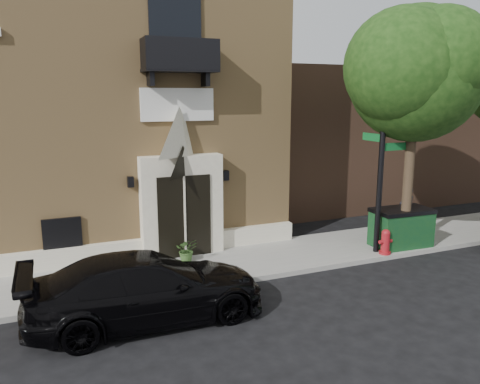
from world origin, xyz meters
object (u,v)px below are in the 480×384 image
object	(u,v)px
black_sedan	(147,288)
pedestrian_near	(406,210)
fire_hydrant	(385,242)
street_sign	(382,150)
dumpster	(401,227)

from	to	relation	value
black_sedan	pedestrian_near	size ratio (longest dim) A/B	3.06
pedestrian_near	fire_hydrant	bearing A→B (deg)	33.02
fire_hydrant	black_sedan	bearing A→B (deg)	-170.77
street_sign	dumpster	distance (m)	2.92
fire_hydrant	pedestrian_near	bearing A→B (deg)	35.02
black_sedan	fire_hydrant	world-z (taller)	black_sedan
street_sign	pedestrian_near	size ratio (longest dim) A/B	3.70
black_sedan	dumpster	bearing A→B (deg)	-78.75
fire_hydrant	pedestrian_near	distance (m)	2.69
dumpster	pedestrian_near	xyz separation A→B (m)	(1.12, 1.03, 0.24)
black_sedan	dumpster	xyz separation A→B (m)	(9.00, 1.78, 0.01)
dumpster	pedestrian_near	world-z (taller)	pedestrian_near
dumpster	pedestrian_near	bearing A→B (deg)	45.35
dumpster	pedestrian_near	distance (m)	1.54
street_sign	fire_hydrant	xyz separation A→B (m)	(0.09, -0.33, -2.94)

